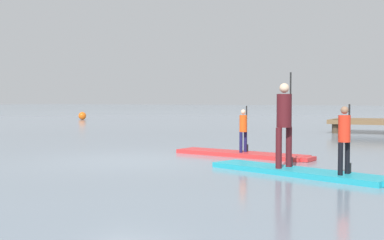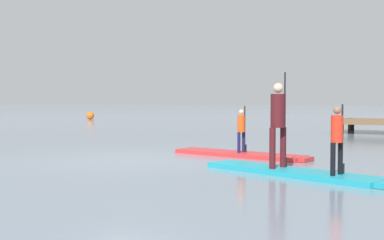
% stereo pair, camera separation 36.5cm
% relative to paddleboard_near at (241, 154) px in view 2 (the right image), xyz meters
% --- Properties ---
extents(ground_plane, '(240.00, 240.00, 0.00)m').
position_rel_paddleboard_near_xyz_m(ground_plane, '(-2.05, -1.92, -0.05)').
color(ground_plane, gray).
extents(paddleboard_near, '(3.67, 1.23, 0.10)m').
position_rel_paddleboard_near_xyz_m(paddleboard_near, '(0.00, 0.00, 0.00)').
color(paddleboard_near, red).
rests_on(paddleboard_near, ground).
extents(paddler_child_solo, '(0.21, 0.38, 1.15)m').
position_rel_paddleboard_near_xyz_m(paddler_child_solo, '(0.01, 0.01, 0.65)').
color(paddler_child_solo, '#19194C').
rests_on(paddler_child_solo, paddleboard_near).
extents(paddleboard_far, '(3.76, 1.77, 0.10)m').
position_rel_paddleboard_near_xyz_m(paddleboard_far, '(2.08, -2.35, 0.00)').
color(paddleboard_far, '#1E9EB2').
rests_on(paddleboard_far, ground).
extents(paddler_adult, '(0.36, 0.50, 1.84)m').
position_rel_paddleboard_near_xyz_m(paddler_adult, '(1.76, -2.24, 0.98)').
color(paddler_adult, '#4C1419').
rests_on(paddler_adult, paddleboard_far).
extents(paddler_child_front, '(0.26, 0.40, 1.22)m').
position_rel_paddleboard_near_xyz_m(paddler_child_front, '(2.95, -2.60, 0.72)').
color(paddler_child_front, black).
rests_on(paddler_child_front, paddleboard_far).
extents(mooring_buoy_near, '(0.55, 0.55, 0.55)m').
position_rel_paddleboard_near_xyz_m(mooring_buoy_near, '(-18.77, 16.09, 0.22)').
color(mooring_buoy_near, orange).
rests_on(mooring_buoy_near, ground).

